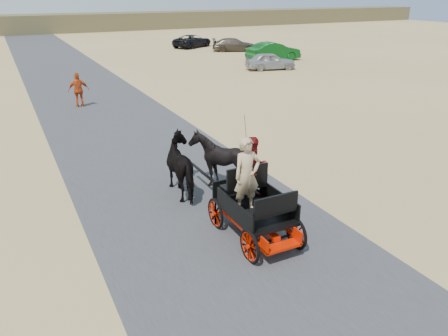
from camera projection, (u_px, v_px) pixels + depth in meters
name	position (u px, v px, depth m)	size (l,w,h in m)	color
ground	(277.00, 290.00, 8.70)	(140.00, 140.00, 0.00)	tan
road	(277.00, 289.00, 8.69)	(6.00, 140.00, 0.01)	#38383A
ridge_far	(26.00, 24.00, 59.40)	(140.00, 6.00, 2.40)	brown
carriage	(254.00, 223.00, 10.46)	(1.30, 2.40, 0.72)	black
horse_left	(185.00, 166.00, 12.52)	(0.91, 2.01, 1.70)	black
horse_right	(219.00, 160.00, 12.98)	(1.37, 1.54, 1.70)	black
driver_man	(247.00, 175.00, 9.94)	(0.66, 0.43, 1.80)	tan
passenger_woman	(253.00, 168.00, 10.65)	(0.77, 0.60, 1.58)	#660C0F
pedestrian	(79.00, 90.00, 21.95)	(1.01, 0.42, 1.73)	#BE4015
car_a	(270.00, 61.00, 32.44)	(1.48, 3.69, 1.26)	#B2B2B7
car_b	(273.00, 52.00, 36.44)	(1.60, 4.58, 1.51)	#0C4C19
car_c	(234.00, 45.00, 42.26)	(1.72, 4.22, 1.22)	brown
car_d	(192.00, 41.00, 45.03)	(2.11, 4.57, 1.27)	black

